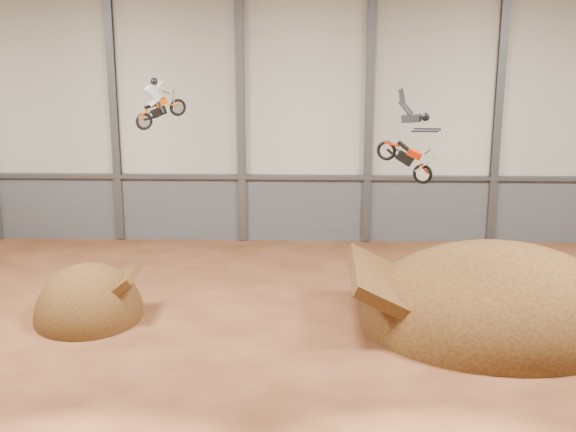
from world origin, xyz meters
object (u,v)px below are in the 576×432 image
Objects in this scene: takeoff_ramp at (90,316)px; fmx_rider_b at (401,135)px; fmx_rider_a at (163,98)px; landing_ramp at (496,322)px.

fmx_rider_b is at bearing -8.11° from takeoff_ramp.
fmx_rider_a is at bearing 177.49° from fmx_rider_b.
fmx_rider_b reaches higher than landing_ramp.
fmx_rider_b is at bearing -54.34° from fmx_rider_a.
fmx_rider_a reaches higher than takeoff_ramp.
fmx_rider_a is at bearing 40.54° from takeoff_ramp.
takeoff_ramp is 2.24× the size of fmx_rider_a.
takeoff_ramp is 16.78m from landing_ramp.
takeoff_ramp is 14.89m from fmx_rider_b.
takeoff_ramp is at bearing -169.17° from fmx_rider_a.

